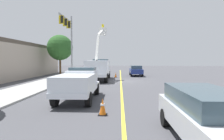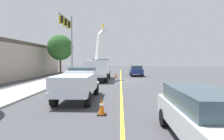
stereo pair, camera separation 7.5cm
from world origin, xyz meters
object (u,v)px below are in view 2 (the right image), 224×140
Objects in this scene: passing_minivan at (136,70)px; traffic_cone_mid_front at (116,75)px; traffic_cone_leading at (102,107)px; utility_bucket_truck at (99,68)px; service_pickup_truck at (78,83)px; trailing_sedan at (204,113)px; traffic_signal_mast at (69,34)px.

traffic_cone_mid_front is at bearing 135.35° from passing_minivan.
utility_bucket_truck is at bearing 10.31° from traffic_cone_leading.
service_pickup_truck is at bearing 32.71° from traffic_cone_leading.
service_pickup_truck is 15.87m from traffic_cone_mid_front.
traffic_cone_leading is 19.04m from traffic_cone_mid_front.
trailing_sedan is at bearing -136.42° from service_pickup_truck.
traffic_signal_mast is at bearing 29.09° from trailing_sedan.
utility_bucket_truck reaches higher than trailing_sedan.
service_pickup_truck is 19.34m from passing_minivan.
trailing_sedan is at bearing -168.28° from traffic_cone_mid_front.
traffic_cone_mid_front is at bearing 2.75° from traffic_cone_leading.
traffic_signal_mast reaches higher than traffic_cone_leading.
utility_bucket_truck is at bearing 144.48° from passing_minivan.
traffic_signal_mast is at bearing 120.07° from passing_minivan.
utility_bucket_truck is 19.09m from trailing_sedan.
traffic_signal_mast is (-2.33, 6.30, 5.76)m from traffic_cone_mid_front.
passing_minivan is 11.95m from traffic_signal_mast.
utility_bucket_truck is 1.46× the size of service_pickup_truck.
service_pickup_truck is (-12.03, -0.71, -0.49)m from utility_bucket_truck.
trailing_sedan is (-5.95, -5.66, -0.15)m from service_pickup_truck.
traffic_signal_mast is at bearing 23.36° from traffic_cone_leading.
traffic_signal_mast reaches higher than service_pickup_truck.
service_pickup_truck is at bearing 167.52° from passing_minivan.
traffic_cone_mid_front is 0.09× the size of traffic_signal_mast.
traffic_cone_mid_front is (19.02, 0.91, -0.01)m from traffic_cone_leading.
traffic_signal_mast reaches higher than traffic_cone_mid_front.
traffic_signal_mast is at bearing 71.92° from utility_bucket_truck.
utility_bucket_truck is 1.70× the size of trailing_sedan.
passing_minivan is 0.55× the size of traffic_signal_mast.
service_pickup_truck is 15.28m from traffic_signal_mast.
traffic_signal_mast is (16.69, 7.21, 5.75)m from traffic_cone_leading.
traffic_cone_mid_front is at bearing -4.15° from service_pickup_truck.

